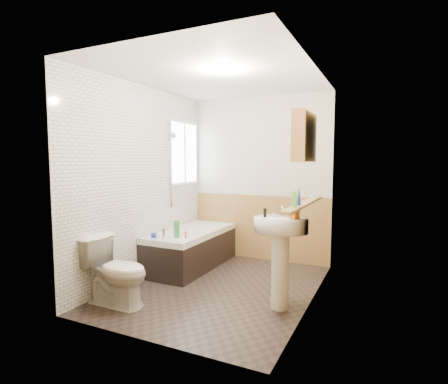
% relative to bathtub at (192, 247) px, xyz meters
% --- Properties ---
extents(floor, '(2.80, 2.80, 0.00)m').
position_rel_bathtub_xyz_m(floor, '(0.73, -0.59, -0.28)').
color(floor, '#2A211E').
rests_on(floor, ground).
extents(ceiling, '(2.80, 2.80, 0.00)m').
position_rel_bathtub_xyz_m(ceiling, '(0.73, -0.59, 2.22)').
color(ceiling, white).
rests_on(ceiling, ground).
extents(wall_back, '(2.20, 0.02, 2.50)m').
position_rel_bathtub_xyz_m(wall_back, '(0.73, 0.82, 0.97)').
color(wall_back, beige).
rests_on(wall_back, ground).
extents(wall_front, '(2.20, 0.02, 2.50)m').
position_rel_bathtub_xyz_m(wall_front, '(0.73, -2.00, 0.97)').
color(wall_front, beige).
rests_on(wall_front, ground).
extents(wall_left, '(0.02, 2.80, 2.50)m').
position_rel_bathtub_xyz_m(wall_left, '(-0.38, -0.59, 0.97)').
color(wall_left, beige).
rests_on(wall_left, ground).
extents(wall_right, '(0.02, 2.80, 2.50)m').
position_rel_bathtub_xyz_m(wall_right, '(1.84, -0.59, 0.97)').
color(wall_right, beige).
rests_on(wall_right, ground).
extents(wainscot_right, '(0.01, 2.80, 1.00)m').
position_rel_bathtub_xyz_m(wainscot_right, '(1.82, -0.59, 0.22)').
color(wainscot_right, tan).
rests_on(wainscot_right, wall_right).
extents(wainscot_front, '(2.20, 0.01, 1.00)m').
position_rel_bathtub_xyz_m(wainscot_front, '(0.73, -1.98, 0.22)').
color(wainscot_front, tan).
rests_on(wainscot_front, wall_front).
extents(wainscot_back, '(2.20, 0.01, 1.00)m').
position_rel_bathtub_xyz_m(wainscot_back, '(0.73, 0.80, 0.22)').
color(wainscot_back, tan).
rests_on(wainscot_back, wall_back).
extents(tile_cladding_left, '(0.01, 2.80, 2.50)m').
position_rel_bathtub_xyz_m(tile_cladding_left, '(-0.36, -0.59, 0.97)').
color(tile_cladding_left, white).
rests_on(tile_cladding_left, wall_left).
extents(tile_return_back, '(0.75, 0.01, 1.50)m').
position_rel_bathtub_xyz_m(tile_return_back, '(0.00, 0.80, 1.47)').
color(tile_return_back, white).
rests_on(tile_return_back, wall_back).
extents(window, '(0.03, 0.79, 0.99)m').
position_rel_bathtub_xyz_m(window, '(-0.33, 0.36, 1.37)').
color(window, white).
rests_on(window, wall_left).
extents(bathtub, '(0.70, 1.57, 0.68)m').
position_rel_bathtub_xyz_m(bathtub, '(0.00, 0.00, 0.00)').
color(bathtub, black).
rests_on(bathtub, floor).
extents(shower_riser, '(0.11, 0.08, 1.25)m').
position_rel_bathtub_xyz_m(shower_riser, '(-0.31, -0.03, 1.30)').
color(shower_riser, silver).
rests_on(shower_riser, wall_left).
extents(toilet, '(0.74, 0.42, 0.73)m').
position_rel_bathtub_xyz_m(toilet, '(-0.03, -1.51, 0.08)').
color(toilet, white).
rests_on(toilet, floor).
extents(sink, '(0.56, 0.45, 1.07)m').
position_rel_bathtub_xyz_m(sink, '(1.57, -0.85, 0.40)').
color(sink, white).
rests_on(sink, floor).
extents(pine_shelf, '(0.10, 1.51, 0.03)m').
position_rel_bathtub_xyz_m(pine_shelf, '(1.77, -0.68, 0.81)').
color(pine_shelf, tan).
rests_on(pine_shelf, wall_right).
extents(medicine_cabinet, '(0.14, 0.57, 0.51)m').
position_rel_bathtub_xyz_m(medicine_cabinet, '(1.74, -0.64, 1.50)').
color(medicine_cabinet, tan).
rests_on(medicine_cabinet, wall_right).
extents(foam_can, '(0.06, 0.06, 0.15)m').
position_rel_bathtub_xyz_m(foam_can, '(1.77, -1.10, 0.90)').
color(foam_can, '#59C647').
rests_on(foam_can, pine_shelf).
extents(green_bottle, '(0.04, 0.04, 0.19)m').
position_rel_bathtub_xyz_m(green_bottle, '(1.77, -0.93, 0.92)').
color(green_bottle, navy).
rests_on(green_bottle, pine_shelf).
extents(black_jar, '(0.07, 0.07, 0.05)m').
position_rel_bathtub_xyz_m(black_jar, '(1.77, -0.23, 0.85)').
color(black_jar, silver).
rests_on(black_jar, pine_shelf).
extents(soap_bottle, '(0.13, 0.18, 0.07)m').
position_rel_bathtub_xyz_m(soap_bottle, '(1.72, -0.89, 0.71)').
color(soap_bottle, orange).
rests_on(soap_bottle, sink).
extents(clear_bottle, '(0.04, 0.04, 0.09)m').
position_rel_bathtub_xyz_m(clear_bottle, '(1.42, -0.91, 0.72)').
color(clear_bottle, black).
rests_on(clear_bottle, sink).
extents(blue_gel, '(0.06, 0.04, 0.23)m').
position_rel_bathtub_xyz_m(blue_gel, '(0.09, -0.53, 0.37)').
color(blue_gel, '#388447').
rests_on(blue_gel, bathtub).
extents(cream_jar, '(0.11, 0.11, 0.05)m').
position_rel_bathtub_xyz_m(cream_jar, '(-0.18, -0.64, 0.28)').
color(cream_jar, '#19339E').
rests_on(cream_jar, bathtub).
extents(orange_bottle, '(0.04, 0.04, 0.09)m').
position_rel_bathtub_xyz_m(orange_bottle, '(0.21, -0.49, 0.30)').
color(orange_bottle, orange).
rests_on(orange_bottle, bathtub).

